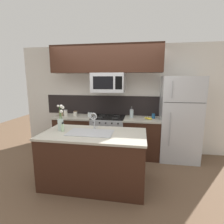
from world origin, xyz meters
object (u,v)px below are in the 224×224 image
refrigerator (179,119)px  storage_jar_tall (61,113)px  flower_vase (61,122)px  storage_jar_short (75,114)px  coffee_tin (153,116)px  storage_jar_squat (90,114)px  french_press (132,113)px  dish_soap_bottle (63,128)px  sink_faucet (94,119)px  stove_range (108,135)px  microwave (108,83)px  storage_jar_medium (66,113)px  banana_bunch (148,118)px

refrigerator → storage_jar_tall: size_ratio=13.82×
storage_jar_tall → flower_vase: flower_vase is taller
storage_jar_short → flower_vase: (0.20, -1.18, 0.08)m
coffee_tin → storage_jar_squat: bearing=-178.4°
coffee_tin → flower_vase: bearing=-143.4°
french_press → storage_jar_tall: bearing=-177.5°
dish_soap_bottle → coffee_tin: bearing=38.9°
storage_jar_tall → sink_faucet: (1.11, -1.02, 0.13)m
stove_range → coffee_tin: size_ratio=8.45×
microwave → flower_vase: microwave is taller
microwave → storage_jar_tall: 1.40m
microwave → storage_jar_tall: microwave is taller
french_press → coffee_tin: size_ratio=2.43×
storage_jar_medium → french_press: (1.61, 0.08, 0.02)m
stove_range → storage_jar_medium: storage_jar_medium is taller
storage_jar_short → dish_soap_bottle: bearing=-78.4°
storage_jar_short → flower_vase: size_ratio=0.28×
storage_jar_short → sink_faucet: size_ratio=0.42×
sink_faucet → microwave: bearing=85.8°
stove_range → microwave: microwave is taller
storage_jar_tall → storage_jar_medium: bearing=-2.2°
storage_jar_squat → coffee_tin: size_ratio=1.10×
storage_jar_medium → storage_jar_short: bearing=3.9°
dish_soap_bottle → storage_jar_medium: bearing=112.1°
microwave → banana_bunch: 1.22m
storage_jar_medium → storage_jar_short: storage_jar_medium is taller
sink_faucet → stove_range: bearing=85.9°
storage_jar_tall → storage_jar_squat: size_ratio=1.11×
storage_jar_tall → coffee_tin: bearing=1.7°
stove_range → storage_jar_squat: 0.68m
microwave → banana_bunch: (0.92, -0.04, -0.79)m
french_press → coffee_tin: (0.50, -0.01, -0.04)m
banana_bunch → coffee_tin: size_ratio=1.73×
refrigerator → flower_vase: 2.54m
sink_faucet → banana_bunch: bearing=44.2°
refrigerator → french_press: 1.07m
banana_bunch → french_press: size_ratio=0.71×
banana_bunch → refrigerator: bearing=6.8°
storage_jar_short → storage_jar_medium: bearing=-176.1°
storage_jar_tall → banana_bunch: storage_jar_tall is taller
storage_jar_tall → refrigerator: bearing=0.7°
storage_jar_tall → flower_vase: 1.30m
storage_jar_tall → dish_soap_bottle: size_ratio=0.82×
refrigerator → coffee_tin: size_ratio=16.90×
storage_jar_tall → flower_vase: bearing=-64.4°
banana_bunch → dish_soap_bottle: 1.90m
storage_jar_medium → sink_faucet: (0.99, -1.01, 0.12)m
refrigerator → sink_faucet: (-1.68, -1.05, 0.18)m
stove_range → dish_soap_bottle: dish_soap_bottle is taller
storage_jar_tall → sink_faucet: 1.51m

